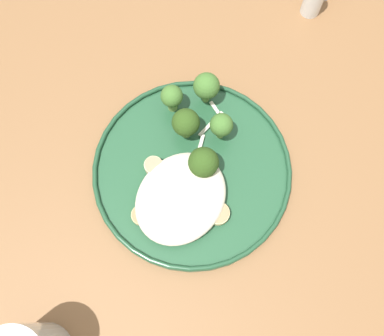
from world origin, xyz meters
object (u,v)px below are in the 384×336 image
broccoli_floret_front_edge (206,86)px  broccoli_floret_beside_noodles (204,163)px  broccoli_floret_near_rim (221,125)px  broccoli_floret_rear_charred (187,121)px  seared_scallop_tilted_round (185,168)px  seared_scallop_rear_pale (154,166)px  seared_scallop_right_edge (176,197)px  seared_scallop_tiny_bay (154,201)px  broccoli_floret_small_sprig (172,97)px  dinner_plate (192,170)px  seared_scallop_on_noodles (199,193)px  seared_scallop_left_edge (218,213)px  seared_scallop_half_hidden (142,215)px

broccoli_floret_front_edge → broccoli_floret_beside_noodles: broccoli_floret_front_edge is taller
broccoli_floret_near_rim → broccoli_floret_rear_charred: bearing=117.2°
broccoli_floret_front_edge → broccoli_floret_rear_charred: 0.06m
seared_scallop_tilted_round → seared_scallop_rear_pale: size_ratio=1.02×
seared_scallop_right_edge → seared_scallop_rear_pale: seared_scallop_rear_pale is taller
seared_scallop_right_edge → broccoli_floret_beside_noodles: (0.06, -0.01, 0.02)m
seared_scallop_tilted_round → broccoli_floret_front_edge: size_ratio=0.44×
broccoli_floret_beside_noodles → broccoli_floret_near_rim: bearing=11.7°
seared_scallop_tiny_bay → broccoli_floret_rear_charred: size_ratio=0.48×
seared_scallop_tilted_round → broccoli_floret_near_rim: size_ratio=0.50×
seared_scallop_tiny_bay → broccoli_floret_beside_noodles: size_ratio=0.49×
seared_scallop_right_edge → broccoli_floret_small_sprig: bearing=38.0°
dinner_plate → broccoli_floret_rear_charred: (0.05, 0.04, 0.04)m
broccoli_floret_small_sprig → broccoli_floret_beside_noodles: size_ratio=0.93×
broccoli_floret_small_sprig → broccoli_floret_front_edge: bearing=-39.5°
seared_scallop_on_noodles → broccoli_floret_beside_noodles: 0.04m
seared_scallop_tiny_bay → seared_scallop_left_edge: 0.09m
broccoli_floret_small_sprig → broccoli_floret_beside_noodles: 0.11m
seared_scallop_left_edge → broccoli_floret_front_edge: (0.14, 0.12, 0.03)m
seared_scallop_tilted_round → broccoli_floret_beside_noodles: 0.04m
seared_scallop_on_noodles → broccoli_floret_near_rim: 0.10m
seared_scallop_left_edge → broccoli_floret_near_rim: size_ratio=0.59×
seared_scallop_rear_pale → seared_scallop_right_edge: bearing=-108.9°
broccoli_floret_small_sprig → seared_scallop_on_noodles: bearing=-128.9°
seared_scallop_half_hidden → seared_scallop_rear_pale: size_ratio=1.06×
seared_scallop_left_edge → broccoli_floret_beside_noodles: broccoli_floret_beside_noodles is taller
seared_scallop_half_hidden → broccoli_floret_near_rim: bearing=-6.9°
seared_scallop_on_noodles → broccoli_floret_near_rim: bearing=16.3°
seared_scallop_half_hidden → seared_scallop_left_edge: size_ratio=0.88×
dinner_plate → broccoli_floret_beside_noodles: size_ratio=4.99×
seared_scallop_rear_pale → broccoli_floret_small_sprig: size_ratio=0.49×
seared_scallop_left_edge → dinner_plate: bearing=63.4°
seared_scallop_rear_pale → seared_scallop_half_hidden: bearing=-156.8°
dinner_plate → seared_scallop_tiny_bay: bearing=167.9°
seared_scallop_half_hidden → broccoli_floret_near_rim: broccoli_floret_near_rim is taller
seared_scallop_right_edge → seared_scallop_half_hidden: (-0.05, 0.02, -0.00)m
seared_scallop_left_edge → broccoli_floret_small_sprig: size_ratio=0.60×
seared_scallop_left_edge → seared_scallop_rear_pale: 0.11m
dinner_plate → broccoli_floret_small_sprig: size_ratio=5.35×
seared_scallop_half_hidden → broccoli_floret_small_sprig: size_ratio=0.52×
seared_scallop_half_hidden → broccoli_floret_beside_noodles: broccoli_floret_beside_noodles is taller
seared_scallop_on_noodles → seared_scallop_left_edge: size_ratio=0.91×
seared_scallop_tiny_bay → seared_scallop_half_hidden: 0.03m
seared_scallop_tilted_round → broccoli_floret_small_sprig: (0.07, 0.07, 0.02)m
broccoli_floret_front_edge → broccoli_floret_beside_noodles: 0.12m
seared_scallop_half_hidden → seared_scallop_tilted_round: (0.09, -0.01, 0.00)m
seared_scallop_tilted_round → broccoli_floret_near_rim: (0.07, -0.01, 0.02)m
seared_scallop_left_edge → broccoli_floret_near_rim: (0.10, 0.07, 0.03)m
seared_scallop_half_hidden → broccoli_floret_beside_noodles: 0.11m
broccoli_floret_beside_noodles → broccoli_floret_small_sprig: bearing=59.5°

